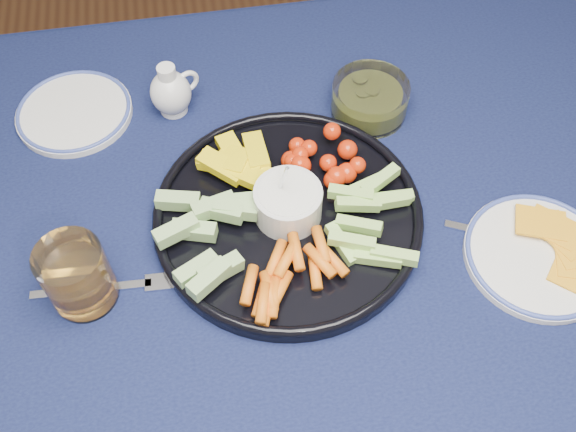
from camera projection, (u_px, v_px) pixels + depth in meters
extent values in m
plane|color=brown|center=(307.00, 422.00, 1.47)|extent=(4.00, 4.00, 0.00)
cube|color=#4A2718|center=(320.00, 265.00, 0.88)|extent=(1.60, 1.00, 0.04)
cube|color=black|center=(321.00, 256.00, 0.86)|extent=(1.66, 1.06, 0.01)
cube|color=black|center=(265.00, 70.00, 1.28)|extent=(1.66, 0.01, 0.30)
cylinder|color=black|center=(288.00, 217.00, 0.88)|extent=(0.37, 0.37, 0.02)
torus|color=black|center=(288.00, 212.00, 0.87)|extent=(0.37, 0.37, 0.01)
cylinder|color=white|center=(288.00, 203.00, 0.86)|extent=(0.09, 0.09, 0.05)
cylinder|color=white|center=(288.00, 194.00, 0.84)|extent=(0.08, 0.08, 0.01)
cylinder|color=white|center=(174.00, 108.00, 1.01)|extent=(0.04, 0.04, 0.01)
ellipsoid|color=white|center=(171.00, 93.00, 0.98)|extent=(0.06, 0.06, 0.07)
cylinder|color=white|center=(167.00, 75.00, 0.95)|extent=(0.03, 0.03, 0.03)
torus|color=white|center=(187.00, 82.00, 0.98)|extent=(0.04, 0.02, 0.04)
torus|color=#394BA1|center=(168.00, 81.00, 0.96)|extent=(0.03, 0.03, 0.00)
cylinder|color=silver|center=(370.00, 99.00, 0.99)|extent=(0.12, 0.12, 0.06)
cylinder|color=#595F1B|center=(369.00, 104.00, 0.99)|extent=(0.10, 0.10, 0.03)
cylinder|color=white|center=(538.00, 256.00, 0.85)|extent=(0.20, 0.20, 0.01)
torus|color=#394BA1|center=(539.00, 254.00, 0.85)|extent=(0.19, 0.19, 0.01)
cylinder|color=silver|center=(77.00, 276.00, 0.79)|extent=(0.08, 0.08, 0.10)
cylinder|color=orange|center=(82.00, 284.00, 0.80)|extent=(0.07, 0.07, 0.05)
cube|color=silver|center=(91.00, 290.00, 0.83)|extent=(0.16, 0.02, 0.00)
cube|color=silver|center=(160.00, 282.00, 0.83)|extent=(0.04, 0.03, 0.00)
cube|color=silver|center=(500.00, 236.00, 0.87)|extent=(0.14, 0.08, 0.00)
cube|color=silver|center=(566.00, 251.00, 0.86)|extent=(0.04, 0.04, 0.00)
cylinder|color=white|center=(75.00, 113.00, 1.00)|extent=(0.18, 0.18, 0.01)
torus|color=#394BA1|center=(73.00, 110.00, 1.00)|extent=(0.18, 0.18, 0.01)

